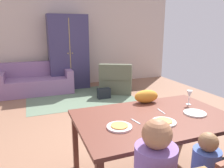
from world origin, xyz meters
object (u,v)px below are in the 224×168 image
object	(u,v)px
dining_table	(154,122)
cat	(146,96)
plate_near_child	(164,122)
armoire	(68,52)
couch	(37,82)
plate_near_woman	(195,113)
armchair	(116,81)
plate_near_man	(119,127)
handbag	(104,93)
wine_glass	(189,95)

from	to	relation	value
dining_table	cat	world-z (taller)	cat
plate_near_child	cat	distance (m)	0.65
cat	armoire	size ratio (longest dim) A/B	0.15
armoire	couch	bearing A→B (deg)	-166.77
plate_near_child	plate_near_woman	distance (m)	0.48
dining_table	plate_near_child	bearing A→B (deg)	-90.00
plate_near_woman	armchair	world-z (taller)	armchair
dining_table	plate_near_woman	size ratio (longest dim) A/B	6.84
plate_near_man	handbag	size ratio (longest dim) A/B	0.78
cat	plate_near_child	bearing A→B (deg)	-97.45
cat	couch	world-z (taller)	cat
cat	armchair	distance (m)	3.19
plate_near_woman	couch	distance (m)	4.59
dining_table	cat	bearing A→B (deg)	71.41
plate_near_child	armchair	distance (m)	3.82
plate_near_child	armchair	size ratio (longest dim) A/B	0.22
plate_near_man	handbag	distance (m)	3.34
plate_near_man	cat	size ratio (longest dim) A/B	0.78
plate_near_woman	cat	xyz separation A→B (m)	(-0.32, 0.55, 0.08)
dining_table	plate_near_man	bearing A→B (deg)	-165.69
cat	armchair	xyz separation A→B (m)	(0.82, 3.04, -0.53)
cat	handbag	distance (m)	2.70
dining_table	handbag	bearing A→B (deg)	81.60
plate_near_man	wine_glass	distance (m)	1.13
couch	handbag	size ratio (longest dim) A/B	5.86
plate_near_woman	handbag	world-z (taller)	plate_near_woman
couch	armoire	distance (m)	1.22
dining_table	cat	xyz separation A→B (m)	(0.15, 0.45, 0.15)
dining_table	armoire	distance (m)	4.43
plate_near_child	wine_glass	world-z (taller)	wine_glass
plate_near_child	wine_glass	distance (m)	0.72
armoire	handbag	size ratio (longest dim) A/B	6.56
handbag	armoire	bearing A→B (deg)	113.57
dining_table	plate_near_woman	bearing A→B (deg)	-12.00
plate_near_woman	armchair	distance (m)	3.65
dining_table	couch	world-z (taller)	couch
plate_near_woman	armoire	xyz separation A→B (m)	(-0.63, 4.51, 0.28)
plate_near_woman	handbag	bearing A→B (deg)	90.42
plate_near_woman	armoire	bearing A→B (deg)	97.89
plate_near_woman	armoire	size ratio (longest dim) A/B	0.12
plate_near_woman	handbag	distance (m)	3.20
dining_table	armoire	world-z (taller)	armoire
plate_near_child	handbag	bearing A→B (deg)	82.07
wine_glass	couch	distance (m)	4.40
armoire	wine_glass	bearing A→B (deg)	-79.68
plate_near_man	handbag	xyz separation A→B (m)	(0.92, 3.15, -0.64)
couch	armchair	distance (m)	2.19
wine_glass	handbag	distance (m)	2.96
wine_glass	armoire	bearing A→B (deg)	100.32
plate_near_child	cat	bearing A→B (deg)	76.52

